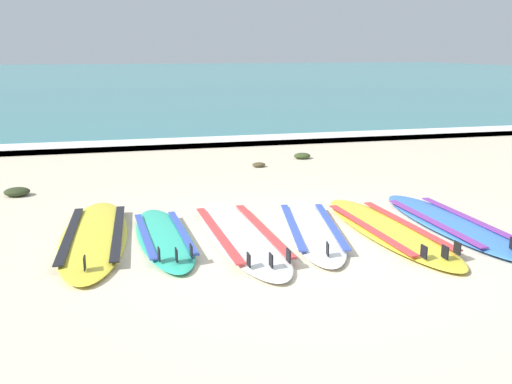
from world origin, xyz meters
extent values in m
plane|color=beige|center=(0.00, 0.00, 0.00)|extent=(80.00, 80.00, 0.00)
cube|color=teal|center=(0.00, 35.49, 0.05)|extent=(80.00, 60.00, 0.10)
cube|color=white|center=(0.00, 5.84, 0.06)|extent=(80.00, 0.71, 0.11)
ellipsoid|color=yellow|center=(-1.88, 0.61, 0.04)|extent=(0.74, 2.50, 0.07)
cube|color=black|center=(-2.10, 0.62, 0.08)|extent=(0.17, 1.74, 0.01)
cube|color=black|center=(-1.66, 0.60, 0.08)|extent=(0.17, 1.74, 0.01)
cube|color=black|center=(-1.92, -0.35, 0.12)|extent=(0.02, 0.09, 0.11)
ellipsoid|color=#2DB793|center=(-1.23, 0.42, 0.04)|extent=(0.59, 1.99, 0.07)
cube|color=#334CB2|center=(-1.41, 0.41, 0.08)|extent=(0.14, 1.38, 0.01)
cube|color=#334CB2|center=(-1.05, 0.43, 0.08)|extent=(0.14, 1.38, 0.01)
cube|color=black|center=(-1.19, -0.35, 0.12)|extent=(0.02, 0.09, 0.11)
cube|color=black|center=(-1.33, -0.30, 0.12)|extent=(0.02, 0.09, 0.11)
cube|color=black|center=(-1.06, -0.29, 0.12)|extent=(0.02, 0.09, 0.11)
ellipsoid|color=white|center=(-0.50, 0.31, 0.04)|extent=(0.72, 2.51, 0.07)
cube|color=#D13838|center=(-0.73, 0.30, 0.08)|extent=(0.16, 1.74, 0.01)
cube|color=#D13838|center=(-0.28, 0.32, 0.08)|extent=(0.16, 1.74, 0.01)
cube|color=black|center=(-0.46, -0.66, 0.12)|extent=(0.02, 0.09, 0.11)
cube|color=black|center=(-0.64, -0.61, 0.12)|extent=(0.02, 0.09, 0.11)
cube|color=black|center=(-0.29, -0.59, 0.12)|extent=(0.02, 0.09, 0.11)
ellipsoid|color=white|center=(0.23, 0.31, 0.04)|extent=(0.93, 2.22, 0.07)
cube|color=#334CB2|center=(0.04, 0.35, 0.08)|extent=(0.35, 1.50, 0.01)
cube|color=#334CB2|center=(0.42, 0.27, 0.08)|extent=(0.35, 1.50, 0.01)
cube|color=black|center=(0.08, -0.52, 0.12)|extent=(0.03, 0.09, 0.11)
ellipsoid|color=yellow|center=(0.96, 0.10, 0.04)|extent=(0.73, 2.43, 0.07)
cube|color=#D13838|center=(0.75, 0.09, 0.08)|extent=(0.17, 1.68, 0.01)
cube|color=#D13838|center=(1.18, 0.12, 0.08)|extent=(0.17, 1.68, 0.01)
cube|color=black|center=(1.01, -0.83, 0.12)|extent=(0.02, 0.09, 0.11)
cube|color=black|center=(0.84, -0.78, 0.12)|extent=(0.02, 0.09, 0.11)
cube|color=black|center=(1.17, -0.76, 0.12)|extent=(0.02, 0.09, 0.11)
ellipsoid|color=#3875CC|center=(1.69, 0.14, 0.04)|extent=(0.65, 2.40, 0.07)
cube|color=purple|center=(1.47, 0.13, 0.08)|extent=(0.12, 1.67, 0.01)
cube|color=purple|center=(1.90, 0.14, 0.08)|extent=(0.12, 1.67, 0.01)
ellipsoid|color=#2D381E|center=(-2.86, 2.58, 0.05)|extent=(0.31, 0.25, 0.11)
ellipsoid|color=#384723|center=(1.40, 4.08, 0.05)|extent=(0.28, 0.23, 0.10)
ellipsoid|color=#4C4228|center=(0.52, 3.59, 0.04)|extent=(0.21, 0.17, 0.07)
camera|label=1|loc=(-1.63, -4.81, 1.78)|focal=39.82mm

